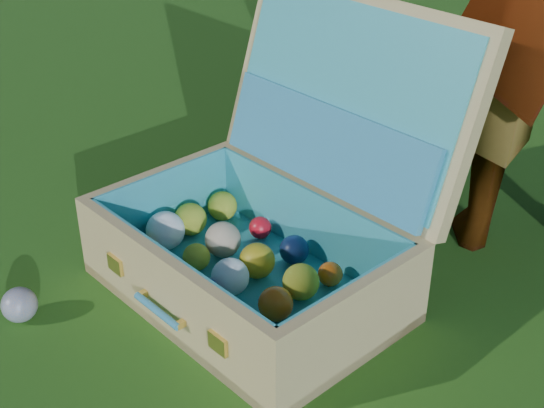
{
  "coord_description": "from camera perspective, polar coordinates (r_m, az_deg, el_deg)",
  "views": [
    {
      "loc": [
        0.82,
        -0.88,
        1.08
      ],
      "look_at": [
        -0.13,
        0.29,
        0.21
      ],
      "focal_mm": 50.0,
      "sensor_mm": 36.0,
      "label": 1
    }
  ],
  "objects": [
    {
      "name": "stray_ball",
      "position": [
        1.78,
        -18.49,
        -7.21
      ],
      "size": [
        0.08,
        0.08,
        0.08
      ],
      "primitive_type": "sphere",
      "color": "#3D639E",
      "rests_on": "ground"
    },
    {
      "name": "ground",
      "position": [
        1.61,
        -3.0,
        -11.8
      ],
      "size": [
        60.0,
        60.0,
        0.0
      ],
      "primitive_type": "plane",
      "color": "#215114",
      "rests_on": "ground"
    },
    {
      "name": "suitcase",
      "position": [
        1.75,
        0.44,
        -0.64
      ],
      "size": [
        0.77,
        0.73,
        0.64
      ],
      "rotation": [
        0.0,
        0.0,
        -0.14
      ],
      "color": "tan",
      "rests_on": "ground"
    }
  ]
}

